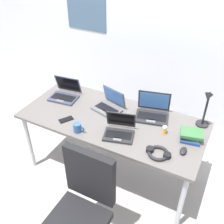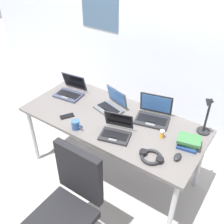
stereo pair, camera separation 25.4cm
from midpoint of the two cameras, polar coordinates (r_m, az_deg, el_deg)
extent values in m
plane|color=gray|center=(3.09, -2.41, -12.54)|extent=(12.00, 12.00, 0.00)
cube|color=silver|center=(3.21, 7.13, 17.28)|extent=(6.00, 0.12, 2.60)
cube|color=#595451|center=(2.59, -2.80, -1.81)|extent=(1.80, 0.80, 0.03)
cylinder|color=#B2B5BA|center=(3.07, -19.70, -6.21)|extent=(0.04, 0.04, 0.71)
cylinder|color=#B2B5BA|center=(2.42, 11.63, -18.90)|extent=(0.04, 0.04, 0.71)
cylinder|color=#B2B5BA|center=(3.44, -12.00, 0.33)|extent=(0.04, 0.04, 0.71)
cylinder|color=#B2B5BA|center=(2.87, 15.84, -8.65)|extent=(0.04, 0.04, 0.71)
cylinder|color=black|center=(2.60, 16.21, -2.60)|extent=(0.12, 0.12, 0.02)
cylinder|color=black|center=(2.50, 16.87, 0.61)|extent=(0.02, 0.02, 0.34)
cylinder|color=black|center=(2.38, 17.34, 3.47)|extent=(0.01, 0.08, 0.01)
cone|color=black|center=(2.34, 17.12, 3.01)|extent=(0.07, 0.09, 0.09)
cube|color=#515459|center=(2.69, -3.85, 0.46)|extent=(0.32, 0.26, 0.02)
cube|color=black|center=(2.69, -3.86, 0.66)|extent=(0.26, 0.17, 0.00)
cube|color=#595B60|center=(2.65, -4.82, 0.09)|extent=(0.09, 0.06, 0.00)
cube|color=#515459|center=(2.70, -2.18, 3.29)|extent=(0.28, 0.12, 0.19)
cube|color=#3F72BF|center=(2.70, -2.26, 3.26)|extent=(0.25, 0.10, 0.16)
cube|color=#33384C|center=(2.94, -12.86, 2.83)|extent=(0.31, 0.23, 0.02)
cube|color=black|center=(2.93, -12.89, 3.02)|extent=(0.27, 0.14, 0.00)
cube|color=#595B60|center=(2.89, -13.55, 2.36)|extent=(0.09, 0.05, 0.00)
cube|color=#33384C|center=(2.97, -11.85, 5.82)|extent=(0.30, 0.10, 0.20)
cube|color=black|center=(2.97, -11.91, 5.79)|extent=(0.27, 0.08, 0.16)
cube|color=#232326|center=(2.37, -1.66, -5.25)|extent=(0.30, 0.25, 0.02)
cube|color=black|center=(2.36, -1.67, -5.04)|extent=(0.25, 0.16, 0.00)
cube|color=#595B60|center=(2.32, -2.00, -5.97)|extent=(0.08, 0.06, 0.00)
cube|color=#232326|center=(2.39, -1.07, -1.71)|extent=(0.27, 0.13, 0.18)
cube|color=black|center=(2.39, -1.10, -1.76)|extent=(0.24, 0.11, 0.15)
cube|color=#232326|center=(2.59, 5.77, -1.28)|extent=(0.36, 0.29, 0.02)
cube|color=black|center=(2.59, 5.79, -1.08)|extent=(0.30, 0.18, 0.00)
cube|color=#595B60|center=(2.53, 5.54, -2.01)|extent=(0.10, 0.07, 0.00)
cube|color=#232326|center=(2.63, 6.35, 2.36)|extent=(0.32, 0.11, 0.22)
cube|color=#3F72BF|center=(2.62, 6.33, 2.31)|extent=(0.28, 0.10, 0.18)
ellipsoid|color=black|center=(2.26, 12.02, -8.31)|extent=(0.06, 0.10, 0.03)
cube|color=black|center=(2.62, -12.59, -1.70)|extent=(0.13, 0.15, 0.01)
torus|color=black|center=(2.22, 6.69, -8.93)|extent=(0.18, 0.18, 0.03)
cylinder|color=black|center=(2.23, 4.90, -8.22)|extent=(0.06, 0.06, 0.04)
cylinder|color=black|center=(2.20, 8.53, -9.41)|extent=(0.06, 0.06, 0.04)
cylinder|color=gold|center=(2.41, 8.27, -4.11)|extent=(0.04, 0.04, 0.06)
cylinder|color=white|center=(2.39, 8.35, -3.38)|extent=(0.04, 0.04, 0.01)
cube|color=navy|center=(2.41, 13.64, -5.63)|extent=(0.19, 0.19, 0.02)
cube|color=#336638|center=(2.39, 13.71, -5.13)|extent=(0.17, 0.13, 0.03)
cube|color=#336638|center=(2.37, 13.92, -4.56)|extent=(0.22, 0.19, 0.03)
cylinder|color=#2D518C|center=(2.44, -10.42, -3.41)|extent=(0.08, 0.08, 0.09)
torus|color=#2D518C|center=(2.42, -9.48, -3.68)|extent=(0.05, 0.01, 0.05)
cube|color=black|center=(2.09, -8.37, -13.50)|extent=(0.42, 0.06, 0.48)
camera|label=1|loc=(0.13, -92.86, -2.06)|focal=42.48mm
camera|label=2|loc=(0.13, 87.14, 2.06)|focal=42.48mm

